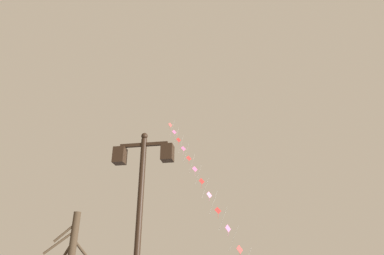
% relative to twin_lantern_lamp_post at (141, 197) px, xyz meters
% --- Properties ---
extents(twin_lantern_lamp_post, '(1.47, 0.28, 5.16)m').
position_rel_twin_lantern_lamp_post_xyz_m(twin_lantern_lamp_post, '(0.00, 0.00, 0.00)').
color(twin_lantern_lamp_post, black).
rests_on(twin_lantern_lamp_post, ground_plane).
extents(kite_train, '(9.42, 14.07, 18.20)m').
position_rel_twin_lantern_lamp_post_xyz_m(kite_train, '(-1.43, 19.56, 5.97)').
color(kite_train, brown).
rests_on(kite_train, ground_plane).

